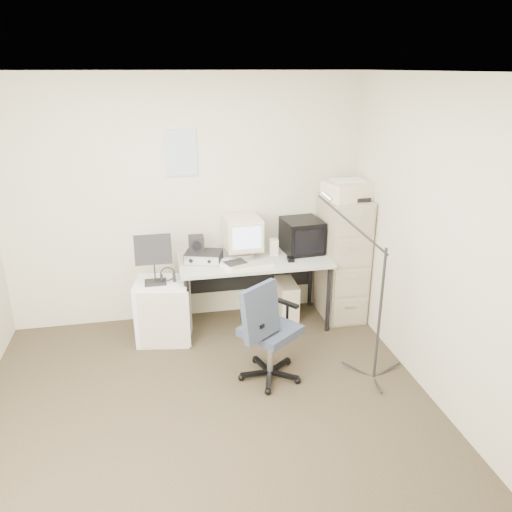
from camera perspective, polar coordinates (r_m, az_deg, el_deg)
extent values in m
cube|color=#2B261C|center=(4.03, -5.24, -18.26)|extent=(3.60, 3.60, 0.01)
cube|color=white|center=(3.13, -6.82, 20.16)|extent=(3.60, 3.60, 0.01)
cube|color=beige|center=(5.09, -8.05, 6.06)|extent=(3.60, 0.02, 2.50)
cube|color=beige|center=(1.86, 0.34, -22.66)|extent=(3.60, 0.02, 2.50)
cube|color=beige|center=(3.96, 20.93, 0.56)|extent=(0.02, 3.60, 2.50)
cube|color=white|center=(4.98, -8.56, 11.58)|extent=(0.30, 0.02, 0.44)
cube|color=#8F7F5A|center=(5.30, 9.81, -0.25)|extent=(0.40, 0.60, 1.30)
cube|color=beige|center=(5.04, 10.55, 7.39)|extent=(0.53, 0.43, 0.18)
cube|color=#A1A099|center=(5.14, -0.24, -4.10)|extent=(1.50, 0.70, 0.73)
cube|color=beige|center=(5.04, -1.55, 2.26)|extent=(0.37, 0.39, 0.39)
cube|color=black|center=(5.16, 5.24, 2.35)|extent=(0.41, 0.43, 0.34)
cube|color=beige|center=(5.08, 2.02, 1.05)|extent=(0.10, 0.10, 0.16)
cube|color=beige|center=(4.78, -0.53, -1.14)|extent=(0.44, 0.23, 0.02)
cube|color=black|center=(4.95, 3.97, -0.36)|extent=(0.07, 0.11, 0.03)
cube|color=black|center=(4.94, -6.00, -0.06)|extent=(0.41, 0.34, 0.10)
cube|color=black|center=(4.94, -6.84, 1.45)|extent=(0.15, 0.14, 0.15)
cube|color=white|center=(4.83, -2.81, -0.96)|extent=(0.33, 0.39, 0.02)
cube|color=beige|center=(5.38, 3.50, -4.92)|extent=(0.20, 0.42, 0.39)
cube|color=#353D4E|center=(4.22, 1.67, -8.33)|extent=(0.76, 0.76, 0.94)
cube|color=silver|center=(4.95, -10.52, -6.16)|extent=(0.56, 0.48, 0.62)
cube|color=black|center=(4.70, -11.61, -0.31)|extent=(0.35, 0.21, 0.49)
torus|color=black|center=(4.78, -10.05, -2.36)|extent=(0.17, 0.17, 0.03)
cylinder|color=black|center=(4.21, 14.17, -4.39)|extent=(0.03, 0.03, 1.56)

